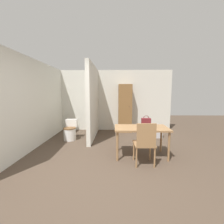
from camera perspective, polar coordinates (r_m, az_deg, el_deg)
name	(u,v)px	position (r m, az deg, el deg)	size (l,w,h in m)	color
ground_plane	(103,176)	(3.07, -3.27, -23.20)	(16.00, 16.00, 0.00)	#4C3D30
wall_back	(110,101)	(6.33, -0.74, 4.39)	(5.07, 0.12, 2.50)	silver
wall_left	(39,103)	(5.02, -26.20, 2.98)	(0.12, 4.62, 2.50)	silver
partition_wall	(93,102)	(5.28, -7.22, 3.81)	(0.12, 2.08, 2.50)	silver
dining_table	(141,130)	(3.75, 11.05, -6.86)	(1.29, 0.70, 0.73)	#997047
wooden_chair	(145,142)	(3.32, 12.38, -11.20)	(0.45, 0.45, 0.95)	#997047
toilet	(70,131)	(5.27, -15.62, -7.11)	(0.42, 0.57, 0.66)	white
handbag	(146,123)	(3.64, 12.82, -4.10)	(0.21, 0.10, 0.30)	maroon
wooden_cabinet	(125,108)	(6.05, 4.96, 1.43)	(0.53, 0.48, 1.91)	brown
space_heater	(158,132)	(5.55, 17.19, -7.14)	(0.26, 0.20, 0.43)	#BCBCC1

